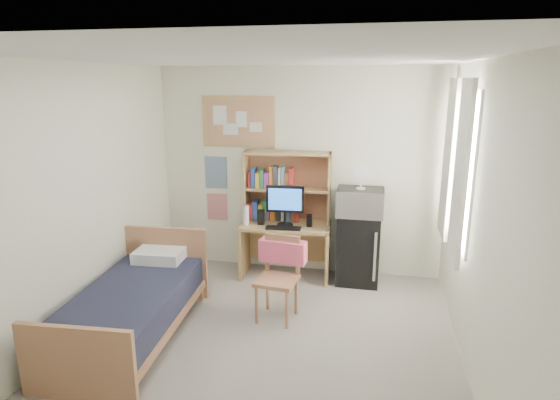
% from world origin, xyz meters
% --- Properties ---
extents(floor, '(3.60, 4.20, 0.02)m').
position_xyz_m(floor, '(0.00, 0.00, -0.01)').
color(floor, gray).
rests_on(floor, ground).
extents(ceiling, '(3.60, 4.20, 0.02)m').
position_xyz_m(ceiling, '(0.00, 0.00, 2.60)').
color(ceiling, white).
rests_on(ceiling, wall_back).
extents(wall_back, '(3.60, 0.04, 2.60)m').
position_xyz_m(wall_back, '(0.00, 2.10, 1.30)').
color(wall_back, white).
rests_on(wall_back, floor).
extents(wall_front, '(3.60, 0.04, 2.60)m').
position_xyz_m(wall_front, '(0.00, -2.10, 1.30)').
color(wall_front, white).
rests_on(wall_front, floor).
extents(wall_left, '(0.04, 4.20, 2.60)m').
position_xyz_m(wall_left, '(-1.80, 0.00, 1.30)').
color(wall_left, white).
rests_on(wall_left, floor).
extents(wall_right, '(0.04, 4.20, 2.60)m').
position_xyz_m(wall_right, '(1.80, 0.00, 1.30)').
color(wall_right, white).
rests_on(wall_right, floor).
extents(window_unit, '(0.10, 1.40, 1.70)m').
position_xyz_m(window_unit, '(1.75, 1.20, 1.60)').
color(window_unit, white).
rests_on(window_unit, wall_right).
extents(curtain_left, '(0.04, 0.55, 1.70)m').
position_xyz_m(curtain_left, '(1.72, 0.80, 1.60)').
color(curtain_left, white).
rests_on(curtain_left, wall_right).
extents(curtain_right, '(0.04, 0.55, 1.70)m').
position_xyz_m(curtain_right, '(1.72, 1.60, 1.60)').
color(curtain_right, white).
rests_on(curtain_right, wall_right).
extents(bulletin_board, '(0.94, 0.03, 0.64)m').
position_xyz_m(bulletin_board, '(-0.78, 2.08, 1.92)').
color(bulletin_board, tan).
rests_on(bulletin_board, wall_back).
extents(poster_wave, '(0.30, 0.01, 0.42)m').
position_xyz_m(poster_wave, '(-1.10, 2.09, 1.25)').
color(poster_wave, '#215485').
rests_on(poster_wave, wall_back).
extents(poster_japan, '(0.28, 0.01, 0.36)m').
position_xyz_m(poster_japan, '(-1.10, 2.09, 0.78)').
color(poster_japan, red).
rests_on(poster_japan, wall_back).
extents(desk, '(1.14, 0.61, 0.69)m').
position_xyz_m(desk, '(-0.11, 1.80, 0.35)').
color(desk, tan).
rests_on(desk, floor).
extents(desk_chair, '(0.49, 0.49, 0.87)m').
position_xyz_m(desk_chair, '(0.01, 0.69, 0.44)').
color(desk_chair, '#B07A53').
rests_on(desk_chair, floor).
extents(mini_fridge, '(0.51, 0.51, 0.86)m').
position_xyz_m(mini_fridge, '(0.79, 1.83, 0.43)').
color(mini_fridge, black).
rests_on(mini_fridge, floor).
extents(bed, '(1.03, 1.88, 0.50)m').
position_xyz_m(bed, '(-1.28, 0.04, 0.25)').
color(bed, black).
rests_on(bed, floor).
extents(hutch, '(1.09, 0.33, 0.88)m').
position_xyz_m(hutch, '(-0.12, 1.95, 1.13)').
color(hutch, tan).
rests_on(hutch, desk).
extents(monitor, '(0.46, 0.06, 0.49)m').
position_xyz_m(monitor, '(-0.11, 1.74, 0.94)').
color(monitor, black).
rests_on(monitor, desk).
extents(keyboard, '(0.43, 0.16, 0.02)m').
position_xyz_m(keyboard, '(-0.10, 1.60, 0.70)').
color(keyboard, black).
rests_on(keyboard, desk).
extents(speaker_left, '(0.08, 0.08, 0.18)m').
position_xyz_m(speaker_left, '(-0.41, 1.72, 0.78)').
color(speaker_left, black).
rests_on(speaker_left, desk).
extents(speaker_right, '(0.07, 0.07, 0.15)m').
position_xyz_m(speaker_right, '(0.19, 1.76, 0.77)').
color(speaker_right, black).
rests_on(speaker_right, desk).
extents(water_bottle, '(0.08, 0.08, 0.25)m').
position_xyz_m(water_bottle, '(-0.58, 1.67, 0.81)').
color(water_bottle, white).
rests_on(water_bottle, desk).
extents(hoodie, '(0.51, 0.21, 0.24)m').
position_xyz_m(hoodie, '(0.04, 0.89, 0.68)').
color(hoodie, '#FF6182').
rests_on(hoodie, desk_chair).
extents(microwave, '(0.55, 0.42, 0.32)m').
position_xyz_m(microwave, '(0.79, 1.81, 1.02)').
color(microwave, silver).
rests_on(microwave, mini_fridge).
extents(desk_fan, '(0.22, 0.22, 0.27)m').
position_xyz_m(desk_fan, '(0.79, 1.81, 1.32)').
color(desk_fan, white).
rests_on(desk_fan, microwave).
extents(pillow, '(0.54, 0.39, 0.12)m').
position_xyz_m(pillow, '(-1.33, 0.79, 0.56)').
color(pillow, white).
rests_on(pillow, bed).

